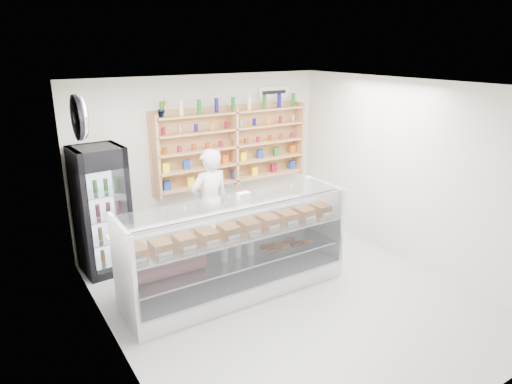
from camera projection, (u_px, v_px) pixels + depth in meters
room at (291, 199)px, 5.75m from camera, size 5.00×5.00×5.00m
display_counter at (236, 267)px, 6.23m from camera, size 3.07×0.92×1.34m
shop_worker at (210, 204)px, 7.11m from camera, size 0.67×0.46×1.77m
drinks_cooler at (102, 210)px, 6.65m from camera, size 0.73×0.71×1.90m
wall_shelving at (234, 146)px, 7.82m from camera, size 2.84×0.28×1.33m
potted_plant at (162, 109)px, 6.96m from camera, size 0.16×0.13×0.26m
security_mirror at (81, 118)px, 5.29m from camera, size 0.15×0.50×0.50m
wall_sign at (273, 92)px, 8.12m from camera, size 0.62×0.03×0.20m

